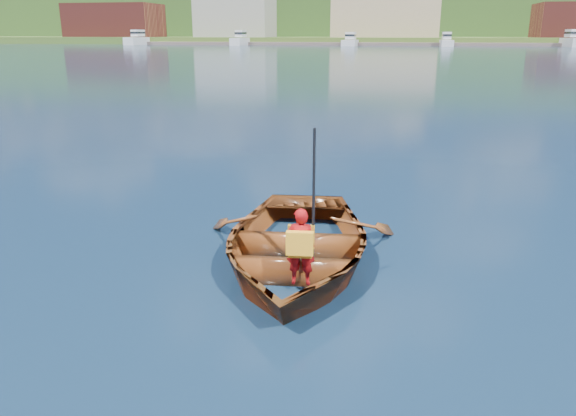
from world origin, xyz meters
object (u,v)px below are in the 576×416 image
at_px(child_paddler, 301,245).
at_px(dock, 407,44).
at_px(rowboat, 295,244).
at_px(marina_yachts, 438,40).

relative_size(child_paddler, dock, 0.01).
height_order(child_paddler, dock, child_paddler).
bearing_deg(rowboat, marina_yachts, 86.26).
xyz_separation_m(rowboat, child_paddler, (0.24, -0.88, 0.33)).
relative_size(rowboat, child_paddler, 2.32).
xyz_separation_m(child_paddler, marina_yachts, (9.19, 145.14, 0.77)).
bearing_deg(dock, rowboat, -90.78).
bearing_deg(dock, child_paddler, -90.68).
distance_m(dock, marina_yachts, 8.82).
height_order(child_paddler, marina_yachts, marina_yachts).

